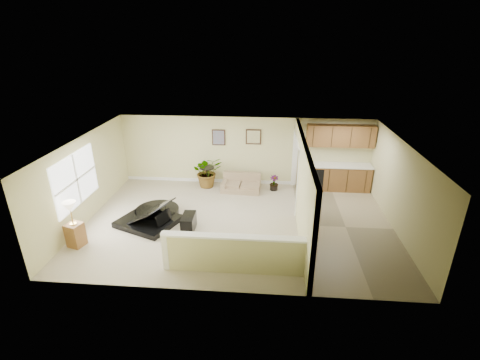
# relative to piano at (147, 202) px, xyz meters

# --- Properties ---
(floor) EXTENTS (9.00, 9.00, 0.00)m
(floor) POSITION_rel_piano_xyz_m (2.67, 0.12, -0.63)
(floor) COLOR #C0B195
(floor) RESTS_ON ground
(back_wall) EXTENTS (9.00, 0.04, 2.50)m
(back_wall) POSITION_rel_piano_xyz_m (2.67, 3.12, 0.62)
(back_wall) COLOR beige
(back_wall) RESTS_ON floor
(front_wall) EXTENTS (9.00, 0.04, 2.50)m
(front_wall) POSITION_rel_piano_xyz_m (2.67, -2.88, 0.62)
(front_wall) COLOR beige
(front_wall) RESTS_ON floor
(left_wall) EXTENTS (0.04, 6.00, 2.50)m
(left_wall) POSITION_rel_piano_xyz_m (-1.83, 0.12, 0.62)
(left_wall) COLOR beige
(left_wall) RESTS_ON floor
(right_wall) EXTENTS (0.04, 6.00, 2.50)m
(right_wall) POSITION_rel_piano_xyz_m (7.17, 0.12, 0.62)
(right_wall) COLOR beige
(right_wall) RESTS_ON floor
(ceiling) EXTENTS (9.00, 6.00, 0.04)m
(ceiling) POSITION_rel_piano_xyz_m (2.67, 0.12, 1.87)
(ceiling) COLOR white
(ceiling) RESTS_ON back_wall
(kitchen_vinyl) EXTENTS (2.70, 6.00, 0.01)m
(kitchen_vinyl) POSITION_rel_piano_xyz_m (5.82, 0.12, -0.62)
(kitchen_vinyl) COLOR tan
(kitchen_vinyl) RESTS_ON floor
(interior_partition) EXTENTS (0.18, 5.99, 2.50)m
(interior_partition) POSITION_rel_piano_xyz_m (4.47, 0.37, 0.59)
(interior_partition) COLOR beige
(interior_partition) RESTS_ON floor
(pony_half_wall) EXTENTS (3.42, 0.22, 1.00)m
(pony_half_wall) POSITION_rel_piano_xyz_m (2.75, -2.18, -0.11)
(pony_half_wall) COLOR beige
(pony_half_wall) RESTS_ON floor
(left_window) EXTENTS (0.05, 2.15, 1.45)m
(left_window) POSITION_rel_piano_xyz_m (-1.81, -0.38, 0.82)
(left_window) COLOR white
(left_window) RESTS_ON left_wall
(wall_art_left) EXTENTS (0.48, 0.04, 0.58)m
(wall_art_left) POSITION_rel_piano_xyz_m (1.72, 3.09, 1.12)
(wall_art_left) COLOR #352013
(wall_art_left) RESTS_ON back_wall
(wall_mirror) EXTENTS (0.55, 0.04, 0.55)m
(wall_mirror) POSITION_rel_piano_xyz_m (2.97, 3.09, 1.17)
(wall_mirror) COLOR #352013
(wall_mirror) RESTS_ON back_wall
(kitchen_cabinets) EXTENTS (2.36, 0.65, 2.33)m
(kitchen_cabinets) POSITION_rel_piano_xyz_m (5.86, 2.85, 0.25)
(kitchen_cabinets) COLOR #986331
(kitchen_cabinets) RESTS_ON floor
(piano) EXTENTS (2.24, 2.20, 1.50)m
(piano) POSITION_rel_piano_xyz_m (0.00, 0.00, 0.00)
(piano) COLOR black
(piano) RESTS_ON floor
(piano_bench) EXTENTS (0.36, 0.69, 0.46)m
(piano_bench) POSITION_rel_piano_xyz_m (1.31, -0.38, -0.40)
(piano_bench) COLOR black
(piano_bench) RESTS_ON floor
(loveseat) EXTENTS (1.40, 0.86, 0.78)m
(loveseat) POSITION_rel_piano_xyz_m (2.58, 2.45, -0.33)
(loveseat) COLOR #9A7E62
(loveseat) RESTS_ON floor
(accent_table) EXTENTS (0.53, 0.53, 0.77)m
(accent_table) POSITION_rel_piano_xyz_m (1.33, 2.63, -0.13)
(accent_table) COLOR black
(accent_table) RESTS_ON floor
(palm_plant) EXTENTS (1.30, 1.22, 1.16)m
(palm_plant) POSITION_rel_piano_xyz_m (1.34, 2.70, -0.06)
(palm_plant) COLOR black
(palm_plant) RESTS_ON floor
(small_plant) EXTENTS (0.33, 0.33, 0.55)m
(small_plant) POSITION_rel_piano_xyz_m (3.75, 2.57, -0.39)
(small_plant) COLOR black
(small_plant) RESTS_ON floor
(lamp_stand) EXTENTS (0.47, 0.47, 1.28)m
(lamp_stand) POSITION_rel_piano_xyz_m (-1.48, -1.41, -0.08)
(lamp_stand) COLOR #986331
(lamp_stand) RESTS_ON floor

